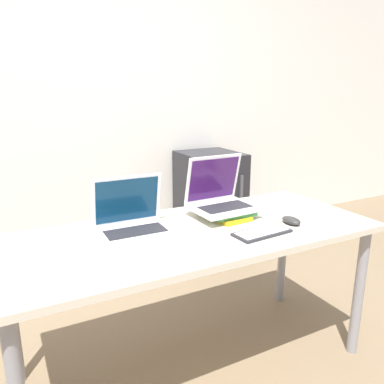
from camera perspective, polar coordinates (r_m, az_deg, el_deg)
The scene contains 8 objects.
wall_back at distance 3.17m, azimuth -14.44°, elevation 15.24°, with size 8.00×0.05×2.70m.
desk at distance 1.71m, azimuth 0.46°, elevation -8.16°, with size 1.67×0.69×0.71m.
laptop_left at distance 1.68m, azimuth -9.12°, elevation -4.39°, with size 0.32×0.24×0.25m.
book_stack at distance 1.86m, azimuth 5.25°, elevation -3.15°, with size 0.22×0.25×0.04m.
laptop_on_books at distance 1.86m, azimuth 4.30°, elevation -0.88°, with size 0.32×0.27×0.26m.
wireless_keyboard at distance 1.67m, azimuth 10.62°, elevation -6.09°, with size 0.27×0.13×0.01m.
mouse at distance 1.82m, azimuth 14.90°, elevation -4.21°, with size 0.06×0.11×0.03m.
mini_fridge at distance 3.32m, azimuth 2.71°, elevation -0.89°, with size 0.48×0.54×0.81m.
Camera 1 is at (-0.73, -1.05, 1.31)m, focal length 35.00 mm.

